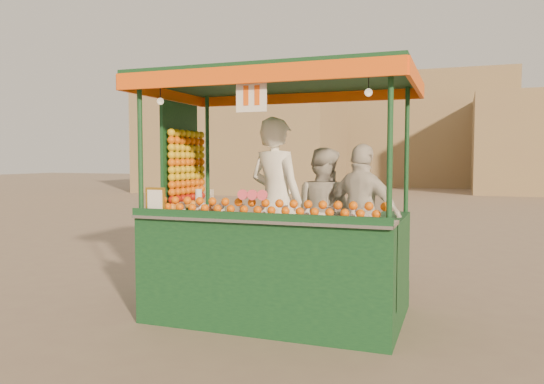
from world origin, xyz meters
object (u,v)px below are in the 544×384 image
(juice_cart, at_px, (270,240))
(vendor_left, at_px, (276,201))
(vendor_middle, at_px, (323,213))
(vendor_right, at_px, (362,216))

(juice_cart, xyz_separation_m, vendor_left, (-0.04, 0.32, 0.41))
(vendor_left, relative_size, vendor_middle, 1.22)
(vendor_middle, distance_m, vendor_right, 0.64)
(juice_cart, bearing_deg, vendor_right, 24.09)
(vendor_middle, height_order, vendor_right, vendor_right)
(juice_cart, height_order, vendor_left, juice_cart)
(vendor_left, xyz_separation_m, vendor_right, (1.00, 0.11, -0.15))
(vendor_left, relative_size, vendor_right, 1.19)
(vendor_left, bearing_deg, juice_cart, 116.40)
(juice_cart, height_order, vendor_middle, juice_cart)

